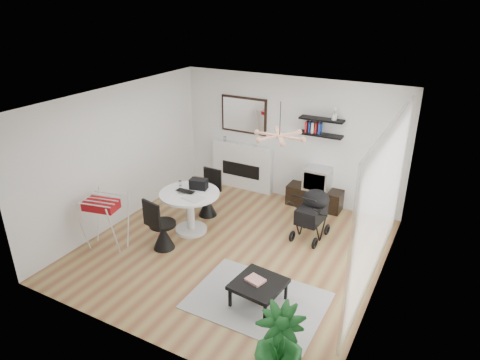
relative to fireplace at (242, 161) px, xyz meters
The scene contains 25 objects.
floor 2.75m from the fireplace, 65.59° to the right, with size 5.00×5.00×0.00m, color brown.
ceiling 3.34m from the fireplace, 65.59° to the right, with size 5.00×5.00×0.00m, color white.
wall_back 1.29m from the fireplace, ahead, with size 5.00×5.00×0.00m, color white.
wall_left 2.88m from the fireplace, 120.01° to the right, with size 5.00×5.00×0.00m, color white.
wall_right 4.39m from the fireplace, 33.95° to the right, with size 5.00×5.00×0.00m, color white.
sheer_curtain 4.20m from the fireplace, 32.43° to the right, with size 0.04×3.60×2.60m, color white.
fireplace is the anchor object (origin of this frame).
shelf_lower 2.04m from the fireplace, ahead, with size 0.90×0.25×0.04m, color black.
shelf_upper 2.20m from the fireplace, ahead, with size 0.90×0.25×0.04m, color black.
pendant_lamp 3.15m from the fireplace, 49.71° to the right, with size 0.90×0.90×0.10m, color tan, non-canonical shape.
tv_console 1.89m from the fireplace, ahead, with size 1.17×0.41×0.44m, color black.
crt_tv 1.87m from the fireplace, ahead, with size 0.53×0.46×0.46m.
dining_table 2.26m from the fireplace, 87.94° to the right, with size 1.13×1.13×0.82m.
laptop 2.34m from the fireplace, 89.84° to the right, with size 0.37×0.24×0.03m, color black.
black_bag 2.04m from the fireplace, 86.04° to the right, with size 0.32×0.19×0.19m, color black.
newspaper 2.43m from the fireplace, 83.38° to the right, with size 0.36×0.30×0.01m, color silver.
drinking_glass 2.11m from the fireplace, 96.89° to the right, with size 0.06×0.06×0.10m, color white.
chair_far 1.57m from the fireplace, 89.62° to the right, with size 0.46×0.47×0.97m.
chair_near 3.03m from the fireplace, 90.33° to the right, with size 0.50×0.52×1.00m.
drying_rack 3.57m from the fireplace, 104.60° to the right, with size 0.78×0.74×1.00m.
stroller 2.57m from the fireplace, 31.32° to the right, with size 0.57×0.86×1.01m.
rug 4.15m from the fireplace, 58.73° to the right, with size 1.97×1.42×0.01m, color #9F9F9F.
coffee_table 4.15m from the fireplace, 58.64° to the right, with size 0.77×0.77×0.36m.
magazines 4.11m from the fireplace, 59.24° to the right, with size 0.26×0.20×0.04m, color #D23E34.
potted_plant 5.50m from the fireplace, 57.52° to the right, with size 0.57×0.57×1.03m, color #1B5F23.
Camera 1 is at (3.24, -5.72, 4.22)m, focal length 32.00 mm.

